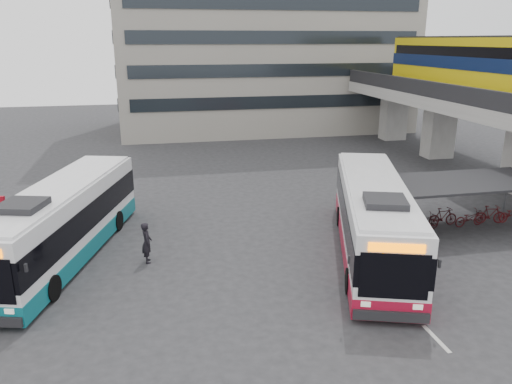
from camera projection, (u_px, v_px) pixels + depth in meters
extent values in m
plane|color=#28282B|center=(308.00, 268.00, 21.52)|extent=(120.00, 120.00, 0.00)
cube|color=gray|center=(439.00, 130.00, 41.08)|extent=(2.20, 1.60, 4.60)
cube|color=gray|center=(394.00, 116.00, 48.55)|extent=(2.20, 1.60, 4.60)
cube|color=gray|center=(491.00, 105.00, 34.66)|extent=(8.00, 32.00, 0.90)
cube|color=black|center=(444.00, 92.00, 33.62)|extent=(0.35, 32.00, 1.10)
cube|color=gold|center=(477.00, 66.00, 35.84)|extent=(2.90, 20.00, 3.90)
cube|color=#0A173B|center=(477.00, 63.00, 35.78)|extent=(2.98, 20.02, 0.90)
cube|color=black|center=(479.00, 51.00, 35.54)|extent=(2.96, 19.20, 0.70)
cube|color=black|center=(481.00, 38.00, 35.27)|extent=(2.70, 19.60, 0.25)
cylinder|color=#595B60|center=(348.00, 202.00, 26.40)|extent=(0.12, 0.12, 2.40)
cylinder|color=#595B60|center=(506.00, 191.00, 28.32)|extent=(0.12, 0.12, 2.40)
cylinder|color=#595B60|center=(377.00, 226.00, 23.03)|extent=(0.12, 0.12, 2.40)
cube|color=black|center=(451.00, 182.00, 25.30)|extent=(10.00, 4.00, 0.12)
imported|color=black|center=(375.00, 226.00, 25.10)|extent=(1.71, 0.60, 0.90)
imported|color=black|center=(400.00, 223.00, 25.35)|extent=(1.66, 0.47, 1.00)
imported|color=black|center=(423.00, 222.00, 25.63)|extent=(1.71, 0.60, 0.90)
imported|color=black|center=(447.00, 219.00, 25.88)|extent=(1.66, 0.47, 1.00)
imported|color=#350C0F|center=(470.00, 218.00, 26.16)|extent=(1.71, 0.60, 0.90)
imported|color=#3F0C0F|center=(492.00, 215.00, 26.42)|extent=(1.66, 0.47, 1.00)
cube|color=gray|center=(261.00, 9.00, 52.70)|extent=(30.00, 15.00, 25.00)
cube|color=beige|center=(436.00, 339.00, 16.41)|extent=(0.15, 1.60, 0.01)
cube|color=beige|center=(394.00, 295.00, 19.22)|extent=(0.15, 1.60, 0.01)
cube|color=beige|center=(362.00, 262.00, 22.02)|extent=(0.15, 1.60, 0.01)
cube|color=white|center=(373.00, 215.00, 22.43)|extent=(6.38, 12.51, 2.82)
cube|color=maroon|center=(371.00, 242.00, 22.81)|extent=(6.43, 12.56, 0.77)
cube|color=black|center=(373.00, 212.00, 22.39)|extent=(6.44, 12.55, 1.18)
cube|color=#FF7000|center=(397.00, 248.00, 16.27)|extent=(1.76, 0.66, 0.31)
cube|color=black|center=(385.00, 202.00, 19.02)|extent=(2.01, 2.05, 0.29)
cylinder|color=black|center=(350.00, 281.00, 19.21)|extent=(0.62, 1.07, 1.03)
cylinder|color=black|center=(388.00, 218.00, 25.97)|extent=(0.62, 1.07, 1.03)
cube|color=white|center=(62.00, 218.00, 22.08)|extent=(5.86, 12.35, 2.78)
cube|color=#0B5E67|center=(66.00, 245.00, 22.46)|extent=(5.91, 12.40, 0.76)
cube|color=black|center=(62.00, 216.00, 22.05)|extent=(5.93, 12.39, 1.16)
cube|color=black|center=(22.00, 206.00, 18.72)|extent=(1.94, 1.98, 0.28)
cylinder|color=black|center=(117.00, 221.00, 25.63)|extent=(0.57, 1.05, 1.01)
imported|color=black|center=(147.00, 243.00, 21.81)|extent=(0.49, 0.70, 1.85)
cube|color=#9E0917|center=(3.00, 220.00, 23.86)|extent=(0.49, 0.27, 2.35)
cube|color=white|center=(1.00, 208.00, 23.68)|extent=(0.50, 0.19, 0.47)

